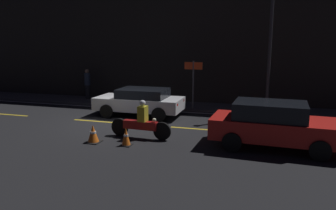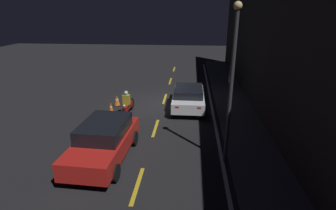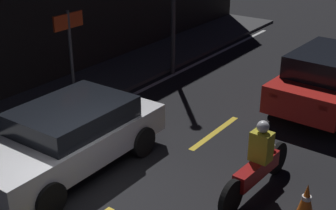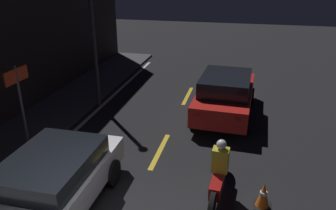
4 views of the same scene
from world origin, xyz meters
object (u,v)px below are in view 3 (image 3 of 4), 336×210
Objects in this scene: motorcycle at (257,165)px; traffic_cone_mid at (306,200)px; sedan_white at (69,135)px; taxi_red at (331,78)px; shop_sign at (70,40)px.

motorcycle is 1.02m from traffic_cone_mid.
sedan_white is at bearing 105.31° from traffic_cone_mid.
taxi_red is 4.88m from traffic_cone_mid.
taxi_red is at bearing 151.83° from sedan_white.
shop_sign reaches higher than traffic_cone_mid.
shop_sign is (-3.82, 5.16, 1.00)m from taxi_red.
taxi_red is at bearing 14.05° from traffic_cone_mid.
motorcycle is at bearing -98.02° from shop_sign.
shop_sign is at bearing -135.94° from sedan_white.
sedan_white is 6.68m from taxi_red.
motorcycle is (1.32, -3.34, -0.14)m from sedan_white.
taxi_red reaches higher than motorcycle.
taxi_red is at bearing -53.51° from shop_sign.
motorcycle reaches higher than sedan_white.
shop_sign is (0.89, 6.34, 1.49)m from traffic_cone_mid.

